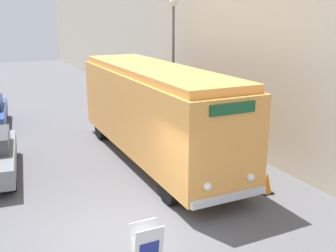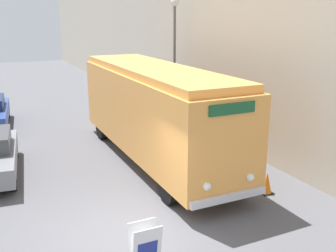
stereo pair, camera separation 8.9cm
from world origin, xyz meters
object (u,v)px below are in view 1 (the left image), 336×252
Objects in this scene: vintage_bus at (154,109)px; traffic_cone at (267,183)px; streetlamp at (173,44)px; sign_board at (147,249)px.

traffic_cone is (1.87, -4.04, -1.59)m from vintage_bus.
streetlamp is (2.69, 3.86, 1.95)m from vintage_bus.
traffic_cone is at bearing -95.91° from streetlamp.
streetlamp is (5.49, 9.80, 3.34)m from sign_board.
sign_board is at bearing -157.91° from traffic_cone.
streetlamp reaches higher than vintage_bus.
streetlamp reaches higher than sign_board.
vintage_bus is at bearing 64.73° from sign_board.
vintage_bus reaches higher than sign_board.
traffic_cone is at bearing 22.09° from sign_board.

